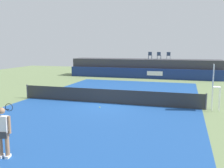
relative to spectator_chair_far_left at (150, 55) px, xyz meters
name	(u,v)px	position (x,y,z in m)	size (l,w,h in m)	color
ground_plane	(119,95)	(-0.69, -12.29, -2.69)	(48.00, 48.00, 0.00)	#6B7F51
court_inner	(107,103)	(-0.69, -15.29, -2.69)	(12.00, 22.00, 0.00)	#1C478C
sponsor_wall	(142,73)	(-0.68, -1.79, -2.09)	(18.00, 0.22, 1.20)	navy
spectator_platform	(144,68)	(-0.69, 0.01, -1.59)	(18.00, 2.80, 2.20)	#38383D
spectator_chair_far_left	(150,55)	(0.00, 0.00, 0.00)	(0.46, 0.46, 0.89)	#2D3D56
spectator_chair_left	(159,55)	(1.11, -0.28, 0.00)	(0.48, 0.48, 0.89)	#2D3D56
spectator_chair_center	(169,55)	(2.23, -0.20, 0.00)	(0.46, 0.46, 0.89)	#2D3D56
umpire_chair	(215,84)	(5.93, -15.29, -1.11)	(0.45, 0.45, 2.76)	white
tennis_net	(107,96)	(-0.69, -15.29, -2.22)	(12.40, 0.02, 0.95)	#2D2D2D
net_post_near	(27,91)	(-6.89, -15.29, -2.19)	(0.10, 0.10, 1.00)	#4C4C51
net_post_far	(206,102)	(5.51, -15.29, -2.19)	(0.10, 0.10, 1.00)	#4C4C51
tennis_player	(3,131)	(-1.61, -24.18, -1.73)	(0.87, 1.12, 1.77)	white
tennis_ball	(100,107)	(-0.76, -16.67, -2.66)	(0.07, 0.07, 0.07)	#D8EA33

